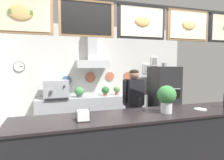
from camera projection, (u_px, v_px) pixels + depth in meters
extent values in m
cube|color=gray|center=(99.00, 77.00, 5.36)|extent=(4.90, 0.12, 2.73)
cube|color=silver|center=(99.00, 77.00, 5.30)|extent=(4.86, 0.01, 2.69)
cylinder|color=black|center=(19.00, 67.00, 4.67)|extent=(0.25, 0.02, 0.25)
cylinder|color=white|center=(19.00, 67.00, 4.66)|extent=(0.23, 0.01, 0.23)
cube|color=black|center=(21.00, 67.00, 4.66)|extent=(0.09, 0.01, 0.01)
cylinder|color=teal|center=(67.00, 81.00, 5.03)|extent=(0.25, 0.02, 0.25)
cylinder|color=#C1664C|center=(90.00, 77.00, 5.21)|extent=(0.28, 0.02, 0.28)
cylinder|color=#C1664C|center=(110.00, 76.00, 5.37)|extent=(0.24, 0.02, 0.24)
cylinder|color=#C1664C|center=(128.00, 76.00, 5.53)|extent=(0.25, 0.02, 0.25)
cube|color=white|center=(155.00, 61.00, 5.75)|extent=(0.23, 0.02, 0.27)
cube|color=gray|center=(155.00, 61.00, 5.74)|extent=(0.16, 0.01, 0.19)
cube|color=black|center=(159.00, 75.00, 5.84)|extent=(0.23, 0.02, 0.23)
cube|color=slate|center=(159.00, 75.00, 5.83)|extent=(0.17, 0.01, 0.16)
cube|color=white|center=(146.00, 68.00, 5.69)|extent=(0.21, 0.02, 0.28)
cube|color=#979797|center=(146.00, 68.00, 5.68)|extent=(0.15, 0.01, 0.20)
cube|color=silver|center=(93.00, 64.00, 5.02)|extent=(0.81, 0.39, 0.20)
cube|color=silver|center=(92.00, 43.00, 5.05)|extent=(0.24, 0.24, 0.86)
cube|color=#2D2D2D|center=(141.00, 5.00, 2.83)|extent=(3.94, 0.04, 0.04)
cube|color=#9E754C|center=(21.00, 14.00, 2.35)|extent=(0.73, 0.05, 0.47)
cube|color=beige|center=(21.00, 13.00, 2.32)|extent=(0.65, 0.01, 0.41)
ellipsoid|color=#E5BC70|center=(21.00, 12.00, 2.31)|extent=(0.28, 0.04, 0.19)
cube|color=#51843D|center=(21.00, 12.00, 2.30)|extent=(0.26, 0.01, 0.05)
cube|color=#9E754C|center=(87.00, 19.00, 2.58)|extent=(0.73, 0.05, 0.47)
cube|color=black|center=(87.00, 18.00, 2.56)|extent=(0.65, 0.01, 0.41)
cube|color=black|center=(141.00, 22.00, 2.82)|extent=(0.73, 0.05, 0.47)
cube|color=beige|center=(142.00, 22.00, 2.80)|extent=(0.65, 0.01, 0.41)
ellipsoid|color=#DBAD60|center=(143.00, 21.00, 2.79)|extent=(0.23, 0.04, 0.16)
cube|color=tan|center=(143.00, 21.00, 2.78)|extent=(0.22, 0.01, 0.04)
cube|color=olive|center=(187.00, 26.00, 3.06)|extent=(0.73, 0.05, 0.47)
cube|color=beige|center=(189.00, 25.00, 3.04)|extent=(0.65, 0.01, 0.41)
ellipsoid|color=#E5BC70|center=(189.00, 24.00, 3.02)|extent=(0.23, 0.04, 0.16)
cube|color=tan|center=(190.00, 24.00, 3.02)|extent=(0.22, 0.01, 0.04)
cube|color=black|center=(148.00, 151.00, 2.74)|extent=(3.52, 0.68, 1.01)
cube|color=black|center=(148.00, 114.00, 2.70)|extent=(3.59, 0.72, 0.03)
cube|color=#A3A5AD|center=(93.00, 114.00, 4.98)|extent=(2.78, 0.55, 0.91)
cube|color=gray|center=(94.00, 125.00, 5.01)|extent=(2.64, 0.50, 0.02)
cube|color=#232326|center=(164.00, 97.00, 5.35)|extent=(0.67, 0.69, 1.64)
cube|color=black|center=(172.00, 94.00, 5.00)|extent=(0.50, 0.02, 0.20)
cube|color=#A3A5AD|center=(172.00, 89.00, 4.97)|extent=(0.47, 0.02, 0.02)
cylinder|color=#A3A5AD|center=(164.00, 65.00, 5.27)|extent=(0.14, 0.14, 0.10)
cube|color=#232328|center=(134.00, 127.00, 4.00)|extent=(0.31, 0.25, 0.88)
cube|color=black|center=(134.00, 92.00, 3.94)|extent=(0.40, 0.29, 0.53)
cylinder|color=black|center=(143.00, 90.00, 4.04)|extent=(0.08, 0.08, 0.45)
cylinder|color=black|center=(125.00, 92.00, 3.83)|extent=(0.08, 0.08, 0.45)
sphere|color=#997056|center=(134.00, 75.00, 3.91)|extent=(0.20, 0.20, 0.20)
ellipsoid|color=black|center=(134.00, 72.00, 3.91)|extent=(0.19, 0.19, 0.11)
cube|color=#A3A5AD|center=(56.00, 89.00, 4.64)|extent=(0.57, 0.40, 0.43)
cylinder|color=#4C4C51|center=(51.00, 92.00, 4.39)|extent=(0.06, 0.06, 0.06)
cube|color=black|center=(57.00, 99.00, 4.43)|extent=(0.52, 0.10, 0.04)
sphere|color=black|center=(64.00, 86.00, 4.48)|extent=(0.04, 0.04, 0.04)
cylinder|color=#9E563D|center=(105.00, 94.00, 5.05)|extent=(0.10, 0.10, 0.07)
ellipsoid|color=#2D6638|center=(105.00, 90.00, 5.04)|extent=(0.20, 0.20, 0.18)
cylinder|color=#4C4C51|center=(79.00, 96.00, 4.80)|extent=(0.14, 0.14, 0.06)
ellipsoid|color=#47894C|center=(79.00, 91.00, 4.79)|extent=(0.23, 0.23, 0.21)
cylinder|color=#9E563D|center=(117.00, 93.00, 5.17)|extent=(0.09, 0.09, 0.08)
ellipsoid|color=#5B844C|center=(117.00, 89.00, 5.16)|extent=(0.18, 0.18, 0.16)
cylinder|color=#4C4C51|center=(137.00, 93.00, 5.32)|extent=(0.13, 0.13, 0.06)
ellipsoid|color=#2D6638|center=(137.00, 89.00, 5.31)|extent=(0.18, 0.18, 0.16)
cube|color=#262628|center=(83.00, 120.00, 2.35)|extent=(0.16, 0.16, 0.01)
cylinder|color=#262628|center=(76.00, 115.00, 2.32)|extent=(0.01, 0.01, 0.14)
cylinder|color=#262628|center=(89.00, 114.00, 2.37)|extent=(0.01, 0.01, 0.14)
cube|color=white|center=(83.00, 115.00, 2.35)|extent=(0.14, 0.14, 0.12)
cylinder|color=white|center=(201.00, 109.00, 2.91)|extent=(0.17, 0.17, 0.01)
cylinder|color=silver|center=(166.00, 107.00, 2.71)|extent=(0.15, 0.15, 0.16)
cylinder|color=gray|center=(166.00, 111.00, 2.72)|extent=(0.14, 0.14, 0.05)
ellipsoid|color=#387A3D|center=(167.00, 95.00, 2.70)|extent=(0.26, 0.26, 0.26)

